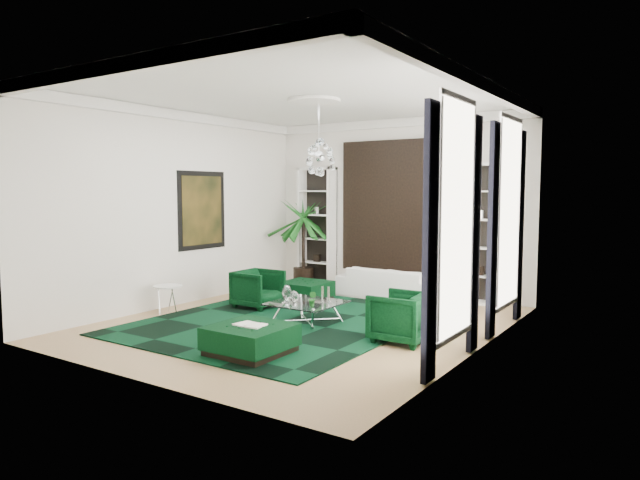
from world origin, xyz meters
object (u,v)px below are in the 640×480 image
Objects in this scene: side_table at (168,300)px; armchair_left at (258,289)px; ottoman_front at (251,340)px; ottoman_side at (305,291)px; armchair_right at (401,317)px; sofa at (390,283)px; palm at (303,230)px; coffee_table at (307,313)px.

armchair_left is at bearing 50.66° from side_table.
armchair_left is at bearing 127.75° from ottoman_front.
armchair_left is 0.89× the size of ottoman_side.
ottoman_side is 0.89× the size of ottoman_front.
armchair_right is 2.27m from ottoman_front.
side_table is at bearing 140.66° from armchair_left.
ottoman_front is (0.24, -4.76, -0.12)m from sofa.
ottoman_side is at bearing -53.71° from palm.
armchair_right is (3.39, -0.76, 0.01)m from armchair_left.
side_table reaches higher than ottoman_front.
side_table reaches higher than coffee_table.
sofa is 2.63× the size of armchair_right.
ottoman_front reaches higher than coffee_table.
armchair_right is 0.82× the size of ottoman_front.
side_table is (-1.45, -2.33, 0.05)m from ottoman_side.
sofa is 4.17× the size of side_table.
palm is (-2.64, 5.01, 1.12)m from ottoman_front.
armchair_right reaches higher than coffee_table.
ottoman_side is at bearing -120.85° from armchair_right.
coffee_table is 0.42× the size of palm.
ottoman_front is (1.93, -2.49, -0.16)m from armchair_left.
armchair_right is 0.75× the size of coffee_table.
palm is at bearing -6.15° from sofa.
armchair_right is at bearing 49.90° from ottoman_front.
armchair_right reaches higher than armchair_left.
armchair_left is 1.11m from ottoman_side.
sofa is at bearing 87.45° from coffee_table.
sofa is 4.51m from side_table.
side_table is (-3.00, 1.19, 0.05)m from ottoman_front.
sofa reaches higher than ottoman_front.
palm is (-0.71, 2.52, 0.95)m from armchair_left.
ottoman_front is 0.38× the size of palm.
armchair_right reaches higher than ottoman_side.
sofa is 2.15× the size of ottoman_front.
armchair_left is at bearing 53.18° from sofa.
coffee_table is 2.72m from side_table.
side_table is (-4.46, -0.54, -0.13)m from armchair_right.
armchair_right is at bearing -38.71° from palm.
side_table is at bearing -165.37° from coffee_table.
palm reaches higher than side_table.
coffee_table is at bearing -94.59° from armchair_right.
palm reaches higher than armchair_right.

